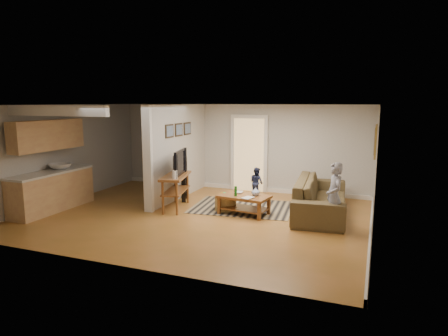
{
  "coord_description": "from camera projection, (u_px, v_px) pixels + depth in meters",
  "views": [
    {
      "loc": [
        3.74,
        -7.99,
        2.57
      ],
      "look_at": [
        0.56,
        0.25,
        1.1
      ],
      "focal_mm": 32.0,
      "sensor_mm": 36.0,
      "label": 1
    }
  ],
  "objects": [
    {
      "name": "speaker_right",
      "position": [
        185.0,
        178.0,
        10.66
      ],
      "size": [
        0.14,
        0.14,
        1.11
      ],
      "primitive_type": "cube",
      "rotation": [
        0.0,
        0.0,
        0.37
      ],
      "color": "black",
      "rests_on": "ground"
    },
    {
      "name": "ground",
      "position": [
        197.0,
        216.0,
        9.11
      ],
      "size": [
        7.5,
        7.5,
        0.0
      ],
      "primitive_type": "plane",
      "color": "brown",
      "rests_on": "ground"
    },
    {
      "name": "area_rug",
      "position": [
        243.0,
        207.0,
        9.82
      ],
      "size": [
        2.58,
        2.0,
        0.01
      ],
      "primitive_type": "cube",
      "rotation": [
        0.0,
        0.0,
        0.1
      ],
      "color": "black",
      "rests_on": "ground"
    },
    {
      "name": "sofa",
      "position": [
        320.0,
        214.0,
        9.27
      ],
      "size": [
        1.33,
        2.89,
        0.82
      ],
      "primitive_type": "imported",
      "rotation": [
        0.0,
        0.0,
        1.66
      ],
      "color": "#433C21",
      "rests_on": "ground"
    },
    {
      "name": "toddler",
      "position": [
        256.0,
        197.0,
        10.86
      ],
      "size": [
        0.51,
        0.49,
        0.83
      ],
      "primitive_type": "imported",
      "rotation": [
        0.0,
        0.0,
        2.52
      ],
      "color": "#202542",
      "rests_on": "ground"
    },
    {
      "name": "coffee_table",
      "position": [
        245.0,
        200.0,
        9.16
      ],
      "size": [
        1.23,
        0.82,
        0.68
      ],
      "rotation": [
        0.0,
        0.0,
        -0.14
      ],
      "color": "brown",
      "rests_on": "ground"
    },
    {
      "name": "toy_basket",
      "position": [
        226.0,
        203.0,
        9.53
      ],
      "size": [
        0.51,
        0.51,
        0.46
      ],
      "color": "olive",
      "rests_on": "ground"
    },
    {
      "name": "room_shell",
      "position": [
        164.0,
        148.0,
        9.64
      ],
      "size": [
        7.54,
        6.02,
        2.52
      ],
      "color": "#AEADA7",
      "rests_on": "ground"
    },
    {
      "name": "speaker_left",
      "position": [
        183.0,
        182.0,
        10.26
      ],
      "size": [
        0.14,
        0.14,
        1.06
      ],
      "primitive_type": "cube",
      "rotation": [
        0.0,
        0.0,
        0.42
      ],
      "color": "black",
      "rests_on": "ground"
    },
    {
      "name": "tv_console",
      "position": [
        176.0,
        178.0,
        9.61
      ],
      "size": [
        0.79,
        1.4,
        1.13
      ],
      "rotation": [
        0.0,
        0.0,
        0.24
      ],
      "color": "brown",
      "rests_on": "ground"
    },
    {
      "name": "child",
      "position": [
        333.0,
        230.0,
        8.1
      ],
      "size": [
        0.51,
        0.6,
        1.39
      ],
      "primitive_type": "imported",
      "rotation": [
        0.0,
        0.0,
        -1.15
      ],
      "color": "gray",
      "rests_on": "ground"
    }
  ]
}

